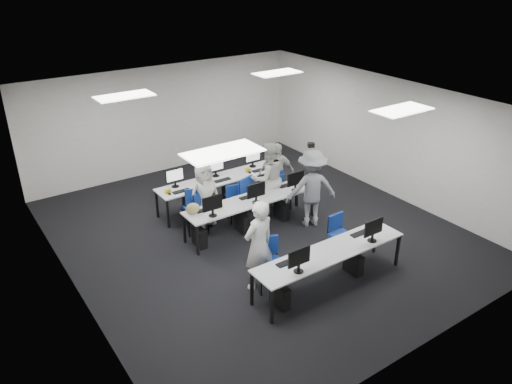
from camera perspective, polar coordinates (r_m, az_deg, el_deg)
room at (r=10.65m, az=0.07°, el=2.46°), size 9.00×9.02×3.00m
ceiling_panels at (r=10.16m, az=0.08°, el=10.19°), size 5.20×4.60×0.02m
desk_front at (r=9.38m, az=8.48°, el=-6.94°), size 3.20×0.70×0.73m
desk_mid at (r=11.15m, az=-0.51°, el=-1.09°), size 3.20×0.70×0.73m
desk_back at (r=12.22m, az=-4.19°, el=1.34°), size 3.20×0.70×0.73m
equipment_front at (r=9.44m, az=7.55°, el=-9.01°), size 2.51×0.41×1.19m
equipment_mid at (r=11.19m, az=-1.27°, el=-2.85°), size 2.91×0.41×1.19m
equipment_back at (r=12.46m, az=-3.43°, el=0.22°), size 2.91×0.41×1.19m
chair_0 at (r=9.44m, az=1.49°, el=-9.14°), size 0.62×0.64×0.96m
chair_1 at (r=10.54m, az=9.61°, el=-5.69°), size 0.44×0.48×0.86m
chair_2 at (r=11.31m, az=-6.75°, el=-3.03°), size 0.62×0.64×0.95m
chair_3 at (r=11.73m, az=-2.31°, el=-2.00°), size 0.49×0.52×0.81m
chair_4 at (r=12.28m, az=2.69°, el=-0.57°), size 0.49×0.52×0.88m
chair_5 at (r=11.60m, az=-6.98°, el=-2.45°), size 0.53×0.56×0.86m
chair_6 at (r=11.98m, az=-1.94°, el=-1.08°), size 0.61×0.64×0.98m
chair_7 at (r=12.45m, az=2.00°, el=-0.23°), size 0.50×0.53×0.85m
handbag at (r=10.55m, az=-7.25°, el=-1.88°), size 0.34×0.26×0.25m
student_0 at (r=9.10m, az=0.31°, el=-6.14°), size 0.70×0.50×1.80m
student_1 at (r=11.80m, az=1.40°, el=1.59°), size 0.97×0.82×1.77m
student_2 at (r=11.35m, az=-5.93°, el=-0.28°), size 0.76×0.51×1.52m
student_3 at (r=12.38m, az=2.33°, el=2.19°), size 0.98×0.68×1.55m
photographer at (r=11.30m, az=6.36°, el=0.42°), size 1.35×1.08×1.82m
dslr_camera at (r=11.08m, az=6.31°, el=5.35°), size 0.20×0.22×0.10m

